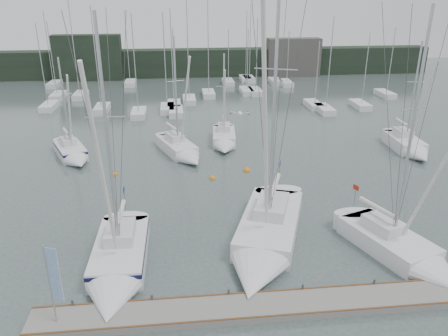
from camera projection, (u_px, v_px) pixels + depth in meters
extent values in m
plane|color=#404E4B|center=(253.00, 255.00, 27.09)|extent=(160.00, 160.00, 0.00)
cube|color=slate|center=(269.00, 306.00, 22.41)|extent=(24.00, 2.00, 0.40)
cube|color=black|center=(198.00, 63.00, 83.22)|extent=(90.00, 4.00, 5.00)
cube|color=black|center=(88.00, 58.00, 78.80)|extent=(12.00, 3.00, 8.00)
cube|color=#44413F|center=(293.00, 57.00, 82.82)|extent=(10.00, 3.00, 7.00)
cube|color=silver|center=(360.00, 105.00, 61.07)|extent=(1.80, 4.50, 0.90)
cylinder|color=#ABAFB4|center=(366.00, 69.00, 58.69)|extent=(0.12, 0.12, 9.29)
cube|color=silver|center=(81.00, 96.00, 66.70)|extent=(1.80, 4.50, 0.90)
cylinder|color=#ABAFB4|center=(74.00, 47.00, 63.51)|extent=(0.12, 0.12, 13.56)
cube|color=silver|center=(189.00, 100.00, 63.97)|extent=(1.80, 4.50, 0.90)
cylinder|color=#ABAFB4|center=(188.00, 51.00, 60.84)|extent=(0.12, 0.12, 13.24)
cube|color=silver|center=(167.00, 109.00, 59.16)|extent=(1.80, 4.50, 0.90)
cylinder|color=#ABAFB4|center=(165.00, 61.00, 56.28)|extent=(0.12, 0.12, 11.93)
cube|color=silver|center=(245.00, 79.00, 79.26)|extent=(1.80, 4.50, 0.90)
cylinder|color=#ABAFB4|center=(246.00, 45.00, 76.51)|extent=(0.12, 0.12, 11.27)
cube|color=silver|center=(58.00, 96.00, 66.44)|extent=(1.80, 4.50, 0.90)
cylinder|color=#ABAFB4|center=(52.00, 59.00, 63.84)|extent=(0.12, 0.12, 10.44)
cube|color=silver|center=(102.00, 109.00, 59.18)|extent=(1.80, 4.50, 0.90)
cylinder|color=#ABAFB4|center=(96.00, 58.00, 56.12)|extent=(0.12, 0.12, 12.83)
cube|color=silver|center=(209.00, 94.00, 67.66)|extent=(1.80, 4.50, 0.90)
cylinder|color=#ABAFB4|center=(208.00, 46.00, 64.44)|extent=(0.12, 0.12, 13.73)
cube|color=silver|center=(176.00, 112.00, 57.64)|extent=(1.80, 4.50, 0.90)
cylinder|color=#ABAFB4|center=(174.00, 70.00, 55.07)|extent=(0.12, 0.12, 10.26)
cube|color=silver|center=(314.00, 105.00, 61.17)|extent=(1.80, 4.50, 0.90)
cylinder|color=#ABAFB4|center=(317.00, 73.00, 58.97)|extent=(0.12, 0.12, 8.31)
cube|color=silver|center=(139.00, 114.00, 56.97)|extent=(1.80, 4.50, 0.90)
cylinder|color=#ABAFB4|center=(135.00, 64.00, 54.08)|extent=(0.12, 0.12, 11.99)
cube|color=silver|center=(228.00, 82.00, 76.23)|extent=(1.80, 4.50, 0.90)
cylinder|color=#ABAFB4|center=(228.00, 56.00, 74.01)|extent=(0.12, 0.12, 8.45)
cube|color=silver|center=(49.00, 107.00, 60.32)|extent=(1.80, 4.50, 0.90)
cylinder|color=#ABAFB4|center=(42.00, 65.00, 57.68)|extent=(0.12, 0.12, 10.64)
cube|color=silver|center=(249.00, 79.00, 79.00)|extent=(1.80, 4.50, 0.90)
cylinder|color=#ABAFB4|center=(250.00, 42.00, 76.03)|extent=(0.12, 0.12, 12.40)
cube|color=silver|center=(255.00, 92.00, 69.26)|extent=(1.80, 4.50, 0.90)
cylinder|color=#ABAFB4|center=(257.00, 55.00, 66.61)|extent=(0.12, 0.12, 10.71)
cube|color=silver|center=(247.00, 91.00, 69.50)|extent=(1.80, 4.50, 0.90)
cylinder|color=#ABAFB4|center=(248.00, 60.00, 67.15)|extent=(0.12, 0.12, 9.11)
cube|color=silver|center=(275.00, 82.00, 76.92)|extent=(1.80, 4.50, 0.90)
cylinder|color=#ABAFB4|center=(278.00, 43.00, 73.96)|extent=(0.12, 0.12, 12.38)
cube|color=silver|center=(131.00, 83.00, 75.50)|extent=(1.80, 4.50, 0.90)
cylinder|color=#ABAFB4|center=(127.00, 47.00, 72.70)|extent=(0.12, 0.12, 11.52)
cube|color=silver|center=(324.00, 110.00, 58.80)|extent=(1.80, 4.50, 0.90)
cylinder|color=#ABAFB4|center=(330.00, 63.00, 55.98)|extent=(0.12, 0.12, 11.58)
cube|color=silver|center=(55.00, 85.00, 74.58)|extent=(1.80, 4.50, 0.90)
cylinder|color=#ABAFB4|center=(48.00, 48.00, 71.79)|extent=(0.12, 0.12, 11.44)
cube|color=silver|center=(174.00, 105.00, 60.99)|extent=(1.80, 4.50, 0.90)
cylinder|color=#ABAFB4|center=(172.00, 57.00, 58.01)|extent=(0.12, 0.12, 12.43)
cube|color=silver|center=(385.00, 94.00, 67.58)|extent=(1.80, 4.50, 0.90)
cylinder|color=#ABAFB4|center=(391.00, 61.00, 65.15)|extent=(0.12, 0.12, 9.50)
cube|color=silver|center=(286.00, 83.00, 75.58)|extent=(1.80, 4.50, 0.90)
cylinder|color=#ABAFB4|center=(288.00, 57.00, 73.39)|extent=(0.12, 0.12, 8.24)
cube|color=silver|center=(121.00, 253.00, 26.47)|extent=(3.09, 6.52, 1.56)
cone|color=silver|center=(110.00, 304.00, 22.19)|extent=(3.05, 2.81, 3.02)
cube|color=silver|center=(120.00, 232.00, 26.51)|extent=(1.69, 2.61, 0.73)
cylinder|color=#ABAFB4|center=(108.00, 141.00, 23.27)|extent=(0.19, 0.19, 13.13)
cylinder|color=silver|center=(121.00, 213.00, 26.88)|extent=(0.32, 3.17, 0.29)
cube|color=#0F0F38|center=(120.00, 246.00, 26.27)|extent=(3.11, 6.54, 0.26)
cube|color=navy|center=(124.00, 190.00, 28.65)|extent=(0.03, 0.56, 0.37)
cube|color=silver|center=(270.00, 226.00, 29.45)|extent=(6.23, 9.05, 1.68)
cone|color=silver|center=(254.00, 278.00, 24.10)|extent=(4.59, 4.58, 3.57)
cube|color=silver|center=(272.00, 206.00, 29.48)|extent=(2.99, 3.81, 0.78)
cylinder|color=#ABAFB4|center=(275.00, 97.00, 25.53)|extent=(0.20, 0.20, 16.25)
cylinder|color=silver|center=(275.00, 186.00, 30.10)|extent=(1.70, 3.93, 0.31)
cube|color=navy|center=(280.00, 164.00, 32.32)|extent=(0.23, 0.57, 0.40)
cube|color=silver|center=(387.00, 243.00, 27.62)|extent=(4.87, 6.73, 1.48)
cone|color=silver|center=(447.00, 281.00, 24.01)|extent=(3.67, 3.47, 2.95)
cube|color=silver|center=(384.00, 224.00, 27.62)|extent=(2.36, 2.85, 0.69)
cylinder|color=#ABAFB4|center=(412.00, 132.00, 24.43)|extent=(0.18, 0.18, 13.48)
cylinder|color=silver|center=(377.00, 207.00, 27.89)|extent=(1.28, 2.89, 0.28)
cube|color=#A22315|center=(356.00, 188.00, 29.36)|extent=(0.20, 0.51, 0.35)
cube|color=silver|center=(71.00, 152.00, 43.23)|extent=(4.07, 5.36, 1.38)
cone|color=silver|center=(79.00, 163.00, 40.46)|extent=(2.95, 2.83, 2.30)
cube|color=silver|center=(68.00, 141.00, 43.22)|extent=(1.95, 2.29, 0.65)
cylinder|color=#ABAFB4|center=(64.00, 103.00, 41.08)|extent=(0.17, 0.17, 8.56)
cylinder|color=silver|center=(66.00, 132.00, 43.31)|extent=(1.20, 2.27, 0.26)
cube|color=#0F0F38|center=(70.00, 148.00, 43.06)|extent=(4.10, 5.39, 0.23)
cube|color=silver|center=(177.00, 148.00, 44.29)|extent=(4.30, 6.17, 1.45)
cone|color=silver|center=(193.00, 161.00, 40.96)|extent=(3.13, 3.14, 2.42)
cube|color=silver|center=(175.00, 137.00, 44.29)|extent=(2.06, 2.60, 0.68)
cylinder|color=#ABAFB4|center=(176.00, 92.00, 41.76)|extent=(0.17, 0.17, 10.22)
cylinder|color=silver|center=(172.00, 127.00, 44.50)|extent=(1.25, 2.69, 0.27)
cube|color=silver|center=(224.00, 138.00, 47.25)|extent=(2.80, 5.30, 1.46)
cone|color=silver|center=(225.00, 149.00, 43.87)|extent=(2.53, 2.39, 2.34)
cube|color=silver|center=(224.00, 127.00, 47.29)|extent=(1.47, 2.15, 0.68)
cylinder|color=#ABAFB4|center=(224.00, 94.00, 45.07)|extent=(0.18, 0.18, 8.26)
cylinder|color=silver|center=(224.00, 118.00, 47.45)|extent=(0.50, 2.51, 0.27)
cube|color=silver|center=(404.00, 144.00, 45.31)|extent=(2.77, 5.39, 1.53)
cone|color=silver|center=(421.00, 157.00, 41.82)|extent=(2.64, 2.37, 2.55)
cube|color=silver|center=(403.00, 132.00, 45.36)|extent=(1.49, 2.17, 0.71)
cylinder|color=#ABAFB4|center=(414.00, 92.00, 42.86)|extent=(0.18, 0.18, 9.63)
cylinder|color=silver|center=(402.00, 122.00, 45.52)|extent=(0.40, 2.59, 0.29)
sphere|color=orange|center=(213.00, 179.00, 38.11)|extent=(0.59, 0.59, 0.59)
sphere|color=orange|center=(247.00, 171.00, 39.76)|extent=(0.69, 0.69, 0.69)
sphere|color=orange|center=(115.00, 175.00, 38.93)|extent=(0.52, 0.52, 0.52)
cylinder|color=#ABAFB4|center=(50.00, 285.00, 20.30)|extent=(0.08, 0.08, 4.29)
cube|color=#1C5BB0|center=(54.00, 275.00, 20.00)|extent=(0.55, 0.22, 2.86)
ellipsoid|color=white|center=(240.00, 113.00, 24.97)|extent=(0.36, 0.52, 0.21)
cube|color=#93969B|center=(235.00, 113.00, 25.01)|extent=(0.50, 0.28, 0.12)
cube|color=#93969B|center=(245.00, 113.00, 24.91)|extent=(0.50, 0.28, 0.12)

